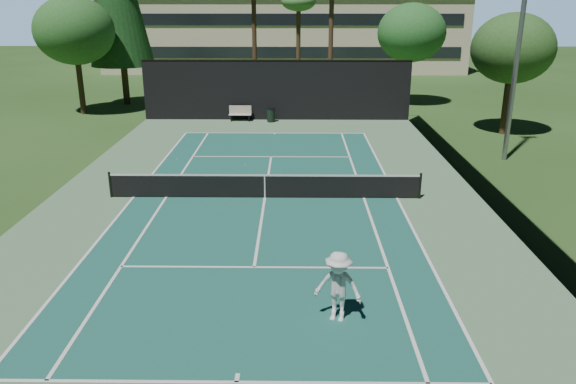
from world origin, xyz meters
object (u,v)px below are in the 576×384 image
tennis_ball_b (186,188)px  trash_bin (271,115)px  tennis_ball_c (245,165)px  player (338,287)px  tennis_ball_d (177,159)px  tennis_net (265,185)px  park_bench (240,113)px

tennis_ball_b → trash_bin: size_ratio=0.07×
tennis_ball_c → tennis_ball_b: bearing=-123.0°
tennis_ball_b → tennis_ball_c: size_ratio=1.05×
player → tennis_ball_d: 16.75m
tennis_net → tennis_ball_c: tennis_net is taller
tennis_ball_d → trash_bin: bearing=64.8°
tennis_net → player: bearing=-75.9°
player → tennis_ball_c: player is taller
tennis_net → player: (2.34, -9.32, 0.39)m
player → trash_bin: size_ratio=2.00×
tennis_ball_b → player: bearing=-60.9°
tennis_net → tennis_ball_c: (-1.22, 4.79, -0.53)m
tennis_net → tennis_ball_d: tennis_net is taller
tennis_ball_b → tennis_ball_c: (2.31, 3.57, -0.00)m
park_bench → tennis_net: bearing=-81.0°
player → tennis_ball_c: size_ratio=29.52×
player → tennis_ball_b: 12.10m
tennis_net → player: player is taller
park_bench → tennis_ball_c: bearing=-83.4°
tennis_net → tennis_ball_b: 3.77m
tennis_ball_c → park_bench: 10.91m
tennis_ball_b → park_bench: park_bench is taller
tennis_net → trash_bin: (-0.37, 15.26, -0.08)m
tennis_ball_d → park_bench: bearing=76.6°
trash_bin → tennis_ball_c: bearing=-94.6°
tennis_ball_b → tennis_ball_d: size_ratio=1.08×
tennis_ball_c → trash_bin: size_ratio=0.07×
tennis_net → park_bench: bearing=99.0°
tennis_ball_c → park_bench: (-1.25, 10.83, 0.51)m
player → tennis_ball_b: bearing=136.9°
tennis_ball_d → trash_bin: size_ratio=0.07×
tennis_ball_d → tennis_ball_c: bearing=-15.6°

